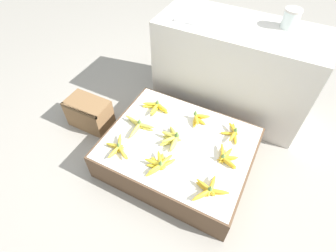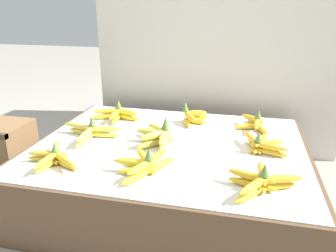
{
  "view_description": "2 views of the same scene",
  "coord_description": "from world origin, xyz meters",
  "views": [
    {
      "loc": [
        0.49,
        -1.14,
        1.84
      ],
      "look_at": [
        -0.12,
        0.05,
        0.34
      ],
      "focal_mm": 28.0,
      "sensor_mm": 36.0,
      "label": 1
    },
    {
      "loc": [
        0.28,
        -1.22,
        0.81
      ],
      "look_at": [
        -0.02,
        0.06,
        0.32
      ],
      "focal_mm": 35.0,
      "sensor_mm": 36.0,
      "label": 2
    }
  ],
  "objects": [
    {
      "name": "banana_bunch_front_left",
      "position": [
        -0.37,
        -0.27,
        0.29
      ],
      "size": [
        0.23,
        0.24,
        0.08
      ],
      "color": "gold",
      "rests_on": "display_platform"
    },
    {
      "name": "banana_bunch_middle_midleft",
      "position": [
        -0.05,
        -0.01,
        0.3
      ],
      "size": [
        0.16,
        0.23,
        0.11
      ],
      "color": "#DBCC4C",
      "rests_on": "display_platform"
    },
    {
      "name": "back_vendor_table",
      "position": [
        0.13,
        0.85,
        0.42
      ],
      "size": [
        1.35,
        0.58,
        0.85
      ],
      "color": "beige",
      "rests_on": "ground_plane"
    },
    {
      "name": "glass_jar",
      "position": [
        0.44,
        0.97,
        0.92
      ],
      "size": [
        0.13,
        0.13,
        0.14
      ],
      "color": "silver",
      "rests_on": "back_vendor_table"
    },
    {
      "name": "wooden_crate",
      "position": [
        -0.91,
        0.02,
        0.14
      ],
      "size": [
        0.38,
        0.23,
        0.27
      ],
      "color": "olive",
      "rests_on": "ground_plane"
    },
    {
      "name": "banana_bunch_back_midright",
      "position": [
        0.34,
        0.26,
        0.29
      ],
      "size": [
        0.16,
        0.22,
        0.09
      ],
      "color": "gold",
      "rests_on": "display_platform"
    },
    {
      "name": "foam_tray_white",
      "position": [
        -0.25,
        0.75,
        0.86
      ],
      "size": [
        0.26,
        0.17,
        0.02
      ],
      "color": "white",
      "rests_on": "back_vendor_table"
    },
    {
      "name": "banana_bunch_front_midright",
      "position": [
        0.36,
        -0.29,
        0.29
      ],
      "size": [
        0.24,
        0.23,
        0.09
      ],
      "color": "gold",
      "rests_on": "display_platform"
    },
    {
      "name": "banana_bunch_middle_left",
      "position": [
        -0.35,
        -0.02,
        0.29
      ],
      "size": [
        0.28,
        0.19,
        0.09
      ],
      "color": "#DBCC4C",
      "rests_on": "display_platform"
    },
    {
      "name": "banana_bunch_back_midleft",
      "position": [
        0.05,
        0.27,
        0.29
      ],
      "size": [
        0.13,
        0.19,
        0.1
      ],
      "color": "gold",
      "rests_on": "display_platform"
    },
    {
      "name": "ground_plane",
      "position": [
        0.0,
        0.0,
        0.0
      ],
      "size": [
        10.0,
        10.0,
        0.0
      ],
      "primitive_type": "plane",
      "color": "gray"
    },
    {
      "name": "banana_bunch_back_left",
      "position": [
        -0.33,
        0.23,
        0.29
      ],
      "size": [
        0.25,
        0.17,
        0.1
      ],
      "color": "yellow",
      "rests_on": "display_platform"
    },
    {
      "name": "banana_bunch_middle_midright",
      "position": [
        0.37,
        0.01,
        0.29
      ],
      "size": [
        0.18,
        0.17,
        0.09
      ],
      "color": "gold",
      "rests_on": "display_platform"
    },
    {
      "name": "display_platform",
      "position": [
        0.0,
        0.0,
        0.13
      ],
      "size": [
        1.12,
        0.89,
        0.26
      ],
      "color": "brown",
      "rests_on": "ground_plane"
    },
    {
      "name": "banana_bunch_front_midleft",
      "position": [
        -0.03,
        -0.26,
        0.29
      ],
      "size": [
        0.2,
        0.24,
        0.1
      ],
      "color": "yellow",
      "rests_on": "display_platform"
    }
  ]
}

